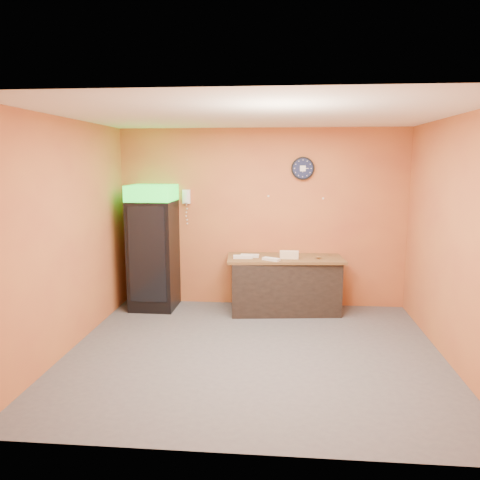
# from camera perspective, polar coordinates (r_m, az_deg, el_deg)

# --- Properties ---
(floor) EXTENTS (4.50, 4.50, 0.00)m
(floor) POSITION_cam_1_polar(r_m,az_deg,el_deg) (5.83, 1.69, -13.54)
(floor) COLOR #47474C
(floor) RESTS_ON ground
(back_wall) EXTENTS (4.50, 0.02, 2.80)m
(back_wall) POSITION_cam_1_polar(r_m,az_deg,el_deg) (7.41, 2.68, 2.68)
(back_wall) COLOR #C67437
(back_wall) RESTS_ON floor
(left_wall) EXTENTS (0.02, 4.00, 2.80)m
(left_wall) POSITION_cam_1_polar(r_m,az_deg,el_deg) (6.00, -20.22, 0.47)
(left_wall) COLOR #C67437
(left_wall) RESTS_ON floor
(right_wall) EXTENTS (0.02, 4.00, 2.80)m
(right_wall) POSITION_cam_1_polar(r_m,az_deg,el_deg) (5.76, 24.71, -0.18)
(right_wall) COLOR #C67437
(right_wall) RESTS_ON floor
(ceiling) EXTENTS (4.50, 4.00, 0.02)m
(ceiling) POSITION_cam_1_polar(r_m,az_deg,el_deg) (5.39, 1.84, 15.02)
(ceiling) COLOR white
(ceiling) RESTS_ON back_wall
(beverage_cooler) EXTENTS (0.68, 0.70, 1.93)m
(beverage_cooler) POSITION_cam_1_polar(r_m,az_deg,el_deg) (7.36, -10.58, -1.12)
(beverage_cooler) COLOR black
(beverage_cooler) RESTS_ON floor
(prep_counter) EXTENTS (1.70, 0.90, 0.81)m
(prep_counter) POSITION_cam_1_polar(r_m,az_deg,el_deg) (7.24, 5.46, -5.54)
(prep_counter) COLOR black
(prep_counter) RESTS_ON floor
(wall_clock) EXTENTS (0.36, 0.06, 0.36)m
(wall_clock) POSITION_cam_1_polar(r_m,az_deg,el_deg) (7.33, 7.66, 8.65)
(wall_clock) COLOR black
(wall_clock) RESTS_ON back_wall
(wall_phone) EXTENTS (0.12, 0.10, 0.22)m
(wall_phone) POSITION_cam_1_polar(r_m,az_deg,el_deg) (7.47, -6.56, 5.27)
(wall_phone) COLOR white
(wall_phone) RESTS_ON back_wall
(butcher_paper) EXTENTS (1.80, 0.91, 0.04)m
(butcher_paper) POSITION_cam_1_polar(r_m,az_deg,el_deg) (7.14, 5.52, -2.24)
(butcher_paper) COLOR brown
(butcher_paper) RESTS_ON prep_counter
(sub_roll_stack) EXTENTS (0.28, 0.10, 0.12)m
(sub_roll_stack) POSITION_cam_1_polar(r_m,az_deg,el_deg) (7.02, 6.02, -1.80)
(sub_roll_stack) COLOR beige
(sub_roll_stack) RESTS_ON butcher_paper
(wrapped_sandwich_left) EXTENTS (0.30, 0.14, 0.04)m
(wrapped_sandwich_left) POSITION_cam_1_polar(r_m,az_deg,el_deg) (7.02, 0.36, -2.06)
(wrapped_sandwich_left) COLOR silver
(wrapped_sandwich_left) RESTS_ON butcher_paper
(wrapped_sandwich_mid) EXTENTS (0.27, 0.21, 0.04)m
(wrapped_sandwich_mid) POSITION_cam_1_polar(r_m,az_deg,el_deg) (6.88, 3.83, -2.34)
(wrapped_sandwich_mid) COLOR silver
(wrapped_sandwich_mid) RESTS_ON butcher_paper
(wrapped_sandwich_right) EXTENTS (0.28, 0.12, 0.04)m
(wrapped_sandwich_right) POSITION_cam_1_polar(r_m,az_deg,el_deg) (7.11, 1.20, -1.93)
(wrapped_sandwich_right) COLOR silver
(wrapped_sandwich_right) RESTS_ON butcher_paper
(kitchen_tool) EXTENTS (0.06, 0.06, 0.06)m
(kitchen_tool) POSITION_cam_1_polar(r_m,az_deg,el_deg) (7.11, 6.14, -1.90)
(kitchen_tool) COLOR silver
(kitchen_tool) RESTS_ON butcher_paper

